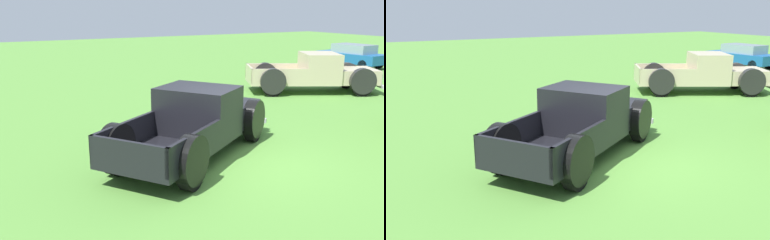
# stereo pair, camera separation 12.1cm
# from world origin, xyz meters

# --- Properties ---
(ground_plane) EXTENTS (80.00, 80.00, 0.00)m
(ground_plane) POSITION_xyz_m (0.00, 0.00, 0.00)
(ground_plane) COLOR #548C38
(pickup_truck_foreground) EXTENTS (4.54, 5.50, 1.64)m
(pickup_truck_foreground) POSITION_xyz_m (-1.21, -0.52, 0.78)
(pickup_truck_foreground) COLOR black
(pickup_truck_foreground) RESTS_ON ground_plane
(pickup_truck_behind_right) EXTENTS (4.19, 5.62, 1.64)m
(pickup_truck_behind_right) POSITION_xyz_m (-5.44, 7.73, 0.78)
(pickup_truck_behind_right) COLOR #C6B793
(pickup_truck_behind_right) RESTS_ON ground_plane
(sedan_distant_a) EXTENTS (4.13, 1.94, 1.34)m
(sedan_distant_a) POSITION_xyz_m (-10.30, 15.14, 0.70)
(sedan_distant_a) COLOR #195699
(sedan_distant_a) RESTS_ON ground_plane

